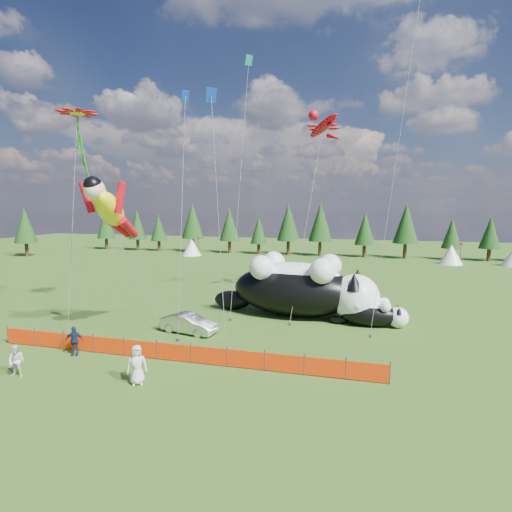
{
  "coord_description": "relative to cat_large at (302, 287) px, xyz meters",
  "views": [
    {
      "loc": [
        9.51,
        -21.71,
        8.26
      ],
      "look_at": [
        2.71,
        4.0,
        4.93
      ],
      "focal_mm": 28.0,
      "sensor_mm": 36.0,
      "label": 1
    }
  ],
  "objects": [
    {
      "name": "ground",
      "position": [
        -5.31,
        -7.57,
        -2.22
      ],
      "size": [
        160.0,
        160.0,
        0.0
      ],
      "primitive_type": "plane",
      "color": "#16380A",
      "rests_on": "ground"
    },
    {
      "name": "safety_fence",
      "position": [
        -5.31,
        -10.57,
        -1.71
      ],
      "size": [
        22.06,
        0.06,
        1.1
      ],
      "color": "#262626",
      "rests_on": "ground"
    },
    {
      "name": "tree_line",
      "position": [
        -5.31,
        37.43,
        1.78
      ],
      "size": [
        90.0,
        4.0,
        8.0
      ],
      "primitive_type": null,
      "color": "black",
      "rests_on": "ground"
    },
    {
      "name": "festival_tents",
      "position": [
        5.69,
        32.43,
        -0.82
      ],
      "size": [
        50.0,
        3.2,
        2.8
      ],
      "primitive_type": null,
      "color": "white",
      "rests_on": "ground"
    },
    {
      "name": "cat_large",
      "position": [
        0.0,
        0.0,
        0.0
      ],
      "size": [
        12.91,
        5.58,
        4.66
      ],
      "rotation": [
        0.0,
        0.0,
        -0.11
      ],
      "color": "black",
      "rests_on": "ground"
    },
    {
      "name": "cat_small",
      "position": [
        5.17,
        -1.23,
        -1.3
      ],
      "size": [
        5.33,
        1.95,
        1.92
      ],
      "rotation": [
        0.0,
        0.0,
        0.02
      ],
      "color": "black",
      "rests_on": "ground"
    },
    {
      "name": "car",
      "position": [
        -6.54,
        -5.91,
        -1.59
      ],
      "size": [
        4.0,
        2.04,
        1.26
      ],
      "primitive_type": "imported",
      "rotation": [
        0.0,
        0.0,
        1.38
      ],
      "color": "silver",
      "rests_on": "ground"
    },
    {
      "name": "spectator_b",
      "position": [
        -11.77,
        -14.35,
        -1.41
      ],
      "size": [
        0.86,
        0.61,
        1.6
      ],
      "primitive_type": "imported",
      "rotation": [
        0.0,
        0.0,
        0.21
      ],
      "color": "silver",
      "rests_on": "ground"
    },
    {
      "name": "spectator_c",
      "position": [
        -11.07,
        -11.17,
        -1.39
      ],
      "size": [
        1.08,
        0.78,
        1.65
      ],
      "primitive_type": "imported",
      "rotation": [
        0.0,
        0.0,
        0.33
      ],
      "color": "#15203A",
      "rests_on": "ground"
    },
    {
      "name": "spectator_e",
      "position": [
        -5.7,
        -13.53,
        -1.28
      ],
      "size": [
        1.09,
        0.97,
        1.87
      ],
      "primitive_type": "imported",
      "rotation": [
        0.0,
        0.0,
        0.53
      ],
      "color": "silver",
      "rests_on": "ground"
    },
    {
      "name": "superhero_kite",
      "position": [
        -10.49,
        -8.14,
        5.83
      ],
      "size": [
        5.63,
        5.87,
        10.41
      ],
      "color": "#FFEC0D",
      "rests_on": "ground"
    },
    {
      "name": "gecko_kite",
      "position": [
        0.9,
        4.8,
        12.57
      ],
      "size": [
        5.46,
        10.29,
        16.6
      ],
      "color": "#B80916",
      "rests_on": "ground"
    },
    {
      "name": "flower_kite",
      "position": [
        -15.24,
        -4.62,
        12.34
      ],
      "size": [
        3.79,
        6.35,
        15.4
      ],
      "color": "#B80916",
      "rests_on": "ground"
    },
    {
      "name": "diamond_kite_a",
      "position": [
        -8.09,
        -2.4,
        12.92
      ],
      "size": [
        2.2,
        5.92,
        17.12
      ],
      "color": "#0D37C4",
      "rests_on": "ground"
    },
    {
      "name": "diamond_kite_c",
      "position": [
        -3.53,
        -9.06,
        11.07
      ],
      "size": [
        1.76,
        1.8,
        14.71
      ],
      "color": "#0D37C4",
      "rests_on": "ground"
    },
    {
      "name": "diamond_kite_d",
      "position": [
        -5.12,
        3.36,
        16.86
      ],
      "size": [
        1.02,
        6.7,
        21.2
      ],
      "color": "#0B8F7D",
      "rests_on": "ground"
    }
  ]
}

